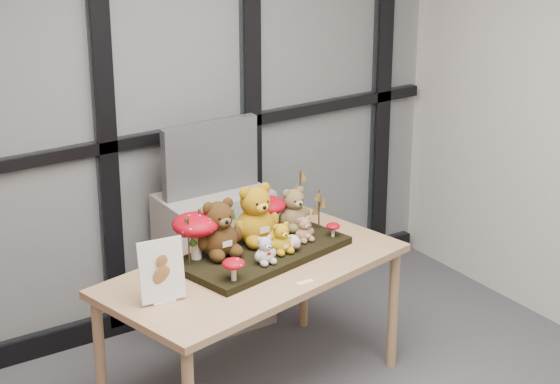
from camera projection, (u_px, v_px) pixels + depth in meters
room_shell at (320, 192)px, 2.67m from camera, size 5.00×5.00×5.00m
glass_partition at (12, 88)px, 4.70m from camera, size 4.90×0.06×2.78m
display_table at (253, 280)px, 4.66m from camera, size 1.54×0.99×0.67m
diorama_tray at (262, 253)px, 4.74m from camera, size 0.89×0.57×0.04m
bear_pooh_yellow at (255, 210)px, 4.76m from camera, size 0.28×0.26×0.32m
bear_brown_medium at (218, 225)px, 4.62m from camera, size 0.27×0.25×0.30m
bear_tan_back at (293, 206)px, 4.93m from camera, size 0.21×0.19×0.23m
bear_small_yellow at (281, 236)px, 4.67m from camera, size 0.15×0.14×0.16m
bear_white_bow at (265, 248)px, 4.56m from camera, size 0.13×0.12×0.15m
bear_beige_small at (304, 227)px, 4.80m from camera, size 0.12×0.11×0.14m
plush_cream_hedgehog at (292, 241)px, 4.72m from camera, size 0.07×0.06×0.08m
mushroom_back_left at (196, 234)px, 4.59m from camera, size 0.21×0.21×0.24m
mushroom_back_right at (267, 213)px, 4.89m from camera, size 0.18×0.18×0.20m
mushroom_front_left at (234, 268)px, 4.40m from camera, size 0.10×0.10×0.11m
mushroom_front_right at (333, 229)px, 4.86m from camera, size 0.07×0.07×0.08m
sprig_green_far_left at (189, 242)px, 4.53m from camera, size 0.05×0.05×0.23m
sprig_green_mid_left at (200, 233)px, 4.62m from camera, size 0.05×0.05×0.23m
sprig_dry_far_right at (300, 198)px, 4.97m from camera, size 0.05×0.05×0.28m
sprig_dry_mid_right at (319, 209)px, 4.93m from camera, size 0.05×0.05×0.20m
sprig_green_centre at (229, 226)px, 4.76m from camera, size 0.05×0.05×0.17m
sign_holder at (162, 274)px, 4.26m from camera, size 0.20×0.07×0.28m
label_card at (305, 282)px, 4.48m from camera, size 0.08×0.03×0.00m
cabinet at (215, 260)px, 5.38m from camera, size 0.57×0.33×0.76m
monitor at (210, 158)px, 5.19m from camera, size 0.53×0.06×0.38m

